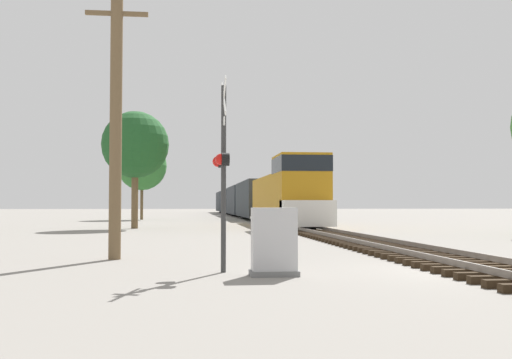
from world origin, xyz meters
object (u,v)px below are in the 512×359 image
(crossing_signal_near, at_px, (223,164))
(relay_cabinet, at_px, (274,242))
(tree_mid_background, at_px, (135,145))
(utility_pole, at_px, (116,122))
(tree_deep_background, at_px, (142,166))
(freight_train, at_px, (242,201))

(crossing_signal_near, xyz_separation_m, relay_cabinet, (1.10, -0.80, -1.77))
(tree_mid_background, bearing_deg, utility_pole, -86.31)
(utility_pole, distance_m, tree_deep_background, 45.40)
(relay_cabinet, bearing_deg, tree_mid_background, 101.51)
(freight_train, bearing_deg, crossing_signal_near, -95.45)
(tree_deep_background, bearing_deg, relay_cabinet, -82.24)
(tree_mid_background, bearing_deg, relay_cabinet, -78.49)
(tree_mid_background, height_order, tree_deep_background, tree_deep_background)
(crossing_signal_near, height_order, tree_mid_background, tree_mid_background)
(relay_cabinet, bearing_deg, utility_pole, 132.20)
(crossing_signal_near, bearing_deg, tree_mid_background, -173.18)
(relay_cabinet, relative_size, tree_deep_background, 0.18)
(crossing_signal_near, relative_size, relay_cabinet, 3.01)
(utility_pole, bearing_deg, relay_cabinet, -47.80)
(crossing_signal_near, bearing_deg, relay_cabinet, 51.23)
(crossing_signal_near, bearing_deg, freight_train, 171.86)
(crossing_signal_near, distance_m, utility_pole, 4.83)
(relay_cabinet, height_order, tree_deep_background, tree_deep_background)
(utility_pole, height_order, tree_deep_background, tree_deep_background)
(relay_cabinet, xyz_separation_m, tree_deep_background, (-6.77, 49.68, 4.84))
(tree_mid_background, xyz_separation_m, tree_deep_background, (-1.36, 23.08, 0.11))
(crossing_signal_near, distance_m, relay_cabinet, 2.23)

